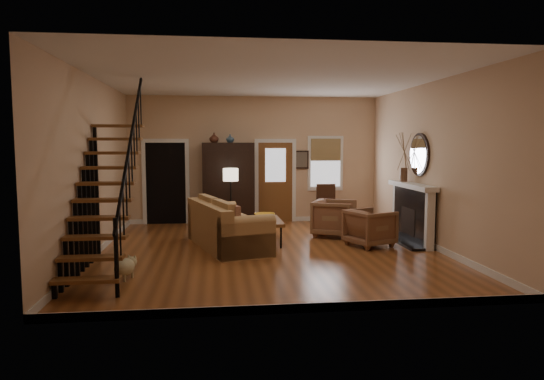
{
  "coord_description": "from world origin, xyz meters",
  "views": [
    {
      "loc": [
        -1.03,
        -9.22,
        2.09
      ],
      "look_at": [
        0.1,
        0.4,
        1.15
      ],
      "focal_mm": 32.0,
      "sensor_mm": 36.0,
      "label": 1
    }
  ],
  "objects": [
    {
      "name": "armchair_left",
      "position": [
        2.08,
        0.19,
        0.38
      ],
      "size": [
        1.08,
        1.07,
        0.76
      ],
      "primitive_type": "imported",
      "rotation": [
        0.0,
        0.0,
        1.97
      ],
      "color": "brown",
      "rests_on": "ground"
    },
    {
      "name": "coffee_table",
      "position": [
        -0.05,
        0.76,
        0.25
      ],
      "size": [
        0.76,
        1.3,
        0.5
      ],
      "primitive_type": null,
      "rotation": [
        0.0,
        0.0,
        0.01
      ],
      "color": "brown",
      "rests_on": "ground"
    },
    {
      "name": "vase_b",
      "position": [
        -0.65,
        3.05,
        2.21
      ],
      "size": [
        0.2,
        0.2,
        0.21
      ],
      "primitive_type": "imported",
      "color": "#334C60",
      "rests_on": "armoire"
    },
    {
      "name": "floor_lamp",
      "position": [
        -0.68,
        1.83,
        0.76
      ],
      "size": [
        0.37,
        0.37,
        1.52
      ],
      "primitive_type": null,
      "rotation": [
        0.0,
        0.0,
        0.06
      ],
      "color": "black",
      "rests_on": "ground"
    },
    {
      "name": "dog",
      "position": [
        -2.43,
        -1.73,
        0.17
      ],
      "size": [
        0.41,
        0.53,
        0.34
      ],
      "primitive_type": null,
      "rotation": [
        0.0,
        0.0,
        -0.33
      ],
      "color": "#C9BC89",
      "rests_on": "ground"
    },
    {
      "name": "staircase",
      "position": [
        -2.78,
        -1.3,
        1.6
      ],
      "size": [
        0.94,
        2.8,
        3.2
      ],
      "primitive_type": null,
      "color": "brown",
      "rests_on": "ground"
    },
    {
      "name": "armoire",
      "position": [
        -0.7,
        3.15,
        1.05
      ],
      "size": [
        1.3,
        0.6,
        2.1
      ],
      "primitive_type": null,
      "color": "black",
      "rests_on": "ground"
    },
    {
      "name": "bowl",
      "position": [
        0.0,
        0.91,
        0.55
      ],
      "size": [
        0.44,
        0.44,
        0.11
      ],
      "primitive_type": "imported",
      "color": "gold",
      "rests_on": "coffee_table"
    },
    {
      "name": "armchair_right",
      "position": [
        1.62,
        1.29,
        0.41
      ],
      "size": [
        1.19,
        1.18,
        0.83
      ],
      "primitive_type": "imported",
      "rotation": [
        0.0,
        0.0,
        1.14
      ],
      "color": "brown",
      "rests_on": "ground"
    },
    {
      "name": "vase_a",
      "position": [
        -1.05,
        3.05,
        2.22
      ],
      "size": [
        0.24,
        0.24,
        0.25
      ],
      "primitive_type": "imported",
      "color": "#4C2619",
      "rests_on": "armoire"
    },
    {
      "name": "side_chair",
      "position": [
        1.85,
        2.95,
        0.51
      ],
      "size": [
        0.54,
        0.54,
        1.02
      ],
      "primitive_type": null,
      "color": "#3A2012",
      "rests_on": "ground"
    },
    {
      "name": "fireplace",
      "position": [
        3.13,
        0.5,
        0.74
      ],
      "size": [
        0.33,
        1.95,
        2.3
      ],
      "color": "black",
      "rests_on": "ground"
    },
    {
      "name": "books",
      "position": [
        -0.17,
        0.46,
        0.53
      ],
      "size": [
        0.24,
        0.32,
        0.06
      ],
      "primitive_type": null,
      "color": "beige",
      "rests_on": "coffee_table"
    },
    {
      "name": "sofa",
      "position": [
        -0.79,
        0.43,
        0.45
      ],
      "size": [
        1.7,
        2.61,
        0.9
      ],
      "primitive_type": null,
      "rotation": [
        0.0,
        0.0,
        0.29
      ],
      "color": "tan",
      "rests_on": "ground"
    },
    {
      "name": "room",
      "position": [
        -0.41,
        1.76,
        1.51
      ],
      "size": [
        7.0,
        7.33,
        3.3
      ],
      "color": "brown",
      "rests_on": "ground"
    }
  ]
}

